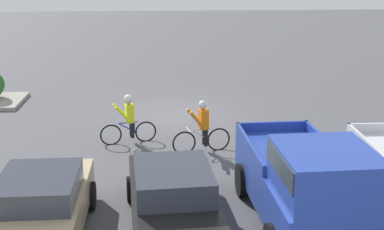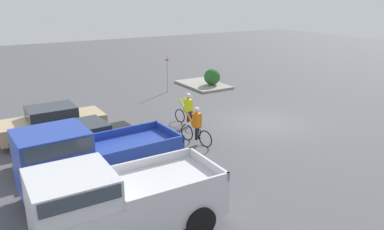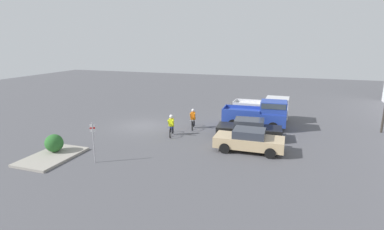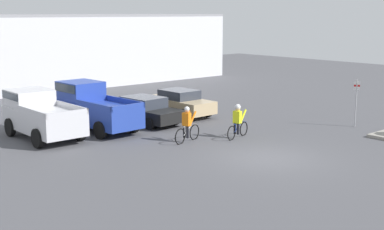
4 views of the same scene
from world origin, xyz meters
name	(u,v)px [view 1 (image 1 of 4)]	position (x,y,z in m)	size (l,w,h in m)	color
ground_plane	(178,113)	(0.00, 0.00, 0.00)	(80.00, 80.00, 0.00)	#4C4C51
pickup_truck_1	(306,183)	(-2.42, 9.42, 1.19)	(2.33, 5.14, 2.33)	#233D9E
sedan_0	(173,198)	(0.40, 8.98, 0.70)	(2.27, 4.80, 1.41)	black
sedan_1	(40,208)	(3.20, 9.38, 0.75)	(2.00, 4.45, 1.48)	tan
cyclist_0	(129,118)	(1.67, 3.30, 0.84)	(1.80, 0.57, 1.63)	black
cyclist_1	(202,127)	(-0.62, 4.26, 0.81)	(1.82, 0.57, 1.66)	black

